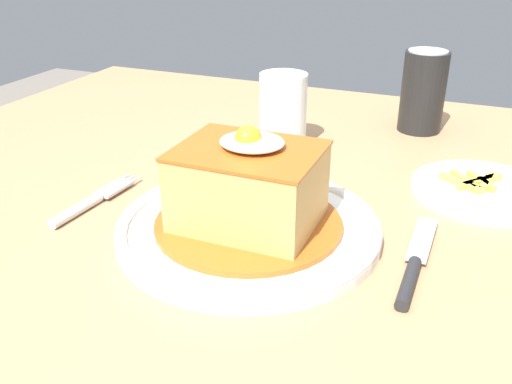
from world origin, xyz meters
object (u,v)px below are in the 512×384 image
(drinking_glass, at_px, (283,115))
(side_plate_fries, at_px, (483,190))
(fork, at_px, (89,203))
(main_plate, at_px, (249,227))
(knife, at_px, (413,269))
(soda_can, at_px, (423,91))

(drinking_glass, distance_m, side_plate_fries, 0.29)
(fork, bearing_deg, main_plate, 3.99)
(knife, bearing_deg, side_plate_fries, 76.06)
(main_plate, height_order, fork, main_plate)
(main_plate, xyz_separation_m, side_plate_fries, (0.22, 0.20, -0.00))
(main_plate, bearing_deg, fork, -176.01)
(knife, height_order, soda_can, soda_can)
(main_plate, xyz_separation_m, fork, (-0.19, -0.01, -0.00))
(fork, xyz_separation_m, knife, (0.36, 0.00, 0.00))
(fork, distance_m, soda_can, 0.52)
(main_plate, height_order, knife, main_plate)
(drinking_glass, bearing_deg, main_plate, -77.40)
(soda_can, bearing_deg, side_plate_fries, -63.01)
(fork, relative_size, drinking_glass, 1.35)
(main_plate, relative_size, side_plate_fries, 1.61)
(soda_can, height_order, side_plate_fries, soda_can)
(knife, bearing_deg, fork, -179.53)
(fork, relative_size, side_plate_fries, 0.83)
(soda_can, relative_size, side_plate_fries, 0.73)
(side_plate_fries, bearing_deg, soda_can, 116.99)
(main_plate, xyz_separation_m, drinking_glass, (-0.06, 0.26, 0.04))
(main_plate, height_order, side_plate_fries, main_plate)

